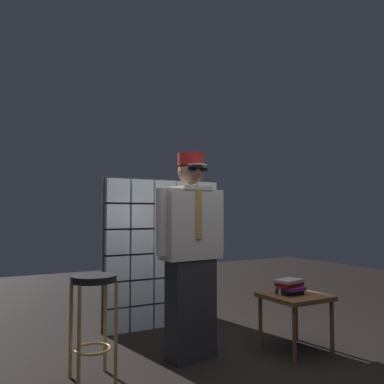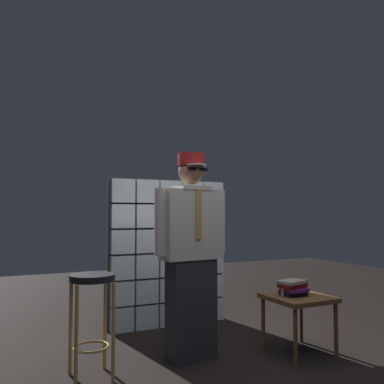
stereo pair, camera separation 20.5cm
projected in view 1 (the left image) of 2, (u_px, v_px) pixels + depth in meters
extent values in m
plane|color=black|center=(246.00, 375.00, 3.02)|extent=(12.00, 12.00, 0.00)
cube|color=silver|center=(116.00, 321.00, 4.07)|extent=(0.25, 0.08, 0.25)
cube|color=silver|center=(141.00, 318.00, 4.20)|extent=(0.25, 0.08, 0.25)
cube|color=silver|center=(164.00, 315.00, 4.33)|extent=(0.25, 0.08, 0.25)
cube|color=silver|center=(186.00, 312.00, 4.46)|extent=(0.25, 0.08, 0.25)
cube|color=silver|center=(206.00, 309.00, 4.59)|extent=(0.25, 0.08, 0.25)
cube|color=silver|center=(117.00, 295.00, 4.08)|extent=(0.25, 0.08, 0.25)
cube|color=silver|center=(141.00, 292.00, 4.21)|extent=(0.25, 0.08, 0.25)
cube|color=silver|center=(164.00, 290.00, 4.34)|extent=(0.25, 0.08, 0.25)
cube|color=silver|center=(186.00, 288.00, 4.47)|extent=(0.25, 0.08, 0.25)
cube|color=silver|center=(206.00, 285.00, 4.60)|extent=(0.25, 0.08, 0.25)
cube|color=silver|center=(117.00, 268.00, 4.10)|extent=(0.25, 0.08, 0.25)
cube|color=silver|center=(141.00, 267.00, 4.23)|extent=(0.25, 0.08, 0.25)
cube|color=silver|center=(164.00, 265.00, 4.36)|extent=(0.25, 0.08, 0.25)
cube|color=silver|center=(186.00, 264.00, 4.49)|extent=(0.25, 0.08, 0.25)
cube|color=silver|center=(206.00, 262.00, 4.62)|extent=(0.25, 0.08, 0.25)
cube|color=silver|center=(117.00, 242.00, 4.11)|extent=(0.25, 0.08, 0.25)
cube|color=silver|center=(141.00, 241.00, 4.24)|extent=(0.25, 0.08, 0.25)
cube|color=silver|center=(164.00, 240.00, 4.37)|extent=(0.25, 0.08, 0.25)
cube|color=silver|center=(186.00, 240.00, 4.50)|extent=(0.25, 0.08, 0.25)
cube|color=silver|center=(206.00, 239.00, 4.63)|extent=(0.25, 0.08, 0.25)
cube|color=silver|center=(117.00, 216.00, 4.13)|extent=(0.25, 0.08, 0.25)
cube|color=silver|center=(141.00, 216.00, 4.26)|extent=(0.25, 0.08, 0.25)
cube|color=silver|center=(164.00, 216.00, 4.39)|extent=(0.25, 0.08, 0.25)
cube|color=silver|center=(186.00, 216.00, 4.52)|extent=(0.25, 0.08, 0.25)
cube|color=silver|center=(206.00, 216.00, 4.65)|extent=(0.25, 0.08, 0.25)
cube|color=silver|center=(118.00, 191.00, 4.14)|extent=(0.25, 0.08, 0.25)
cube|color=silver|center=(142.00, 191.00, 4.27)|extent=(0.25, 0.08, 0.25)
cube|color=silver|center=(164.00, 192.00, 4.40)|extent=(0.25, 0.08, 0.25)
cube|color=silver|center=(186.00, 192.00, 4.53)|extent=(0.25, 0.08, 0.25)
cube|color=silver|center=(206.00, 193.00, 4.66)|extent=(0.25, 0.08, 0.25)
cube|color=#38332D|center=(162.00, 252.00, 4.41)|extent=(1.37, 0.02, 1.63)
cube|color=#28282D|center=(191.00, 309.00, 3.36)|extent=(0.42, 0.24, 0.84)
cube|color=silver|center=(191.00, 224.00, 3.40)|extent=(0.55, 0.28, 0.60)
cube|color=tan|center=(199.00, 214.00, 3.31)|extent=(0.06, 0.02, 0.42)
cube|color=silver|center=(191.00, 188.00, 3.42)|extent=(0.31, 0.27, 0.04)
sphere|color=#846047|center=(191.00, 171.00, 3.43)|extent=(0.23, 0.23, 0.23)
ellipsoid|color=black|center=(194.00, 176.00, 3.38)|extent=(0.16, 0.09, 0.10)
cube|color=black|center=(198.00, 169.00, 3.34)|extent=(0.19, 0.03, 0.02)
cylinder|color=white|center=(197.00, 165.00, 3.36)|extent=(0.19, 0.19, 0.01)
cylinder|color=maroon|center=(191.00, 160.00, 3.43)|extent=(0.23, 0.23, 0.11)
cylinder|color=silver|center=(218.00, 221.00, 3.57)|extent=(0.11, 0.11, 0.55)
cylinder|color=silver|center=(161.00, 222.00, 3.24)|extent=(0.11, 0.11, 0.55)
cylinder|color=black|center=(94.00, 279.00, 2.95)|extent=(0.34, 0.34, 0.05)
torus|color=tan|center=(93.00, 349.00, 2.93)|extent=(0.27, 0.27, 0.02)
cylinder|color=tan|center=(79.00, 339.00, 2.75)|extent=(0.03, 0.03, 0.72)
cylinder|color=tan|center=(116.00, 333.00, 2.88)|extent=(0.03, 0.03, 0.72)
cylinder|color=tan|center=(71.00, 329.00, 2.99)|extent=(0.03, 0.03, 0.72)
cylinder|color=tan|center=(105.00, 324.00, 3.11)|extent=(0.03, 0.03, 0.72)
cube|color=brown|center=(295.00, 296.00, 3.58)|extent=(0.52, 0.52, 0.04)
cylinder|color=brown|center=(294.00, 335.00, 3.27)|extent=(0.04, 0.04, 0.46)
cylinder|color=brown|center=(332.00, 327.00, 3.48)|extent=(0.04, 0.04, 0.46)
cylinder|color=brown|center=(260.00, 322.00, 3.65)|extent=(0.04, 0.04, 0.46)
cylinder|color=brown|center=(296.00, 316.00, 3.87)|extent=(0.04, 0.04, 0.46)
cube|color=black|center=(290.00, 292.00, 3.59)|extent=(0.21, 0.16, 0.04)
cube|color=#591E66|center=(292.00, 288.00, 3.57)|extent=(0.20, 0.18, 0.03)
cube|color=maroon|center=(290.00, 284.00, 3.59)|extent=(0.26, 0.18, 0.04)
cube|color=gray|center=(289.00, 281.00, 3.58)|extent=(0.28, 0.22, 0.03)
cylinder|color=silver|center=(283.00, 289.00, 3.58)|extent=(0.08, 0.08, 0.09)
torus|color=silver|center=(288.00, 288.00, 3.61)|extent=(0.06, 0.01, 0.06)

